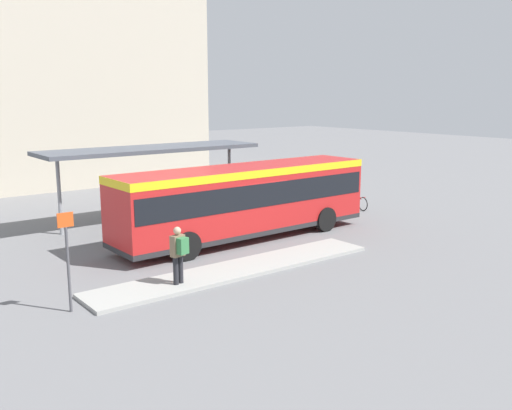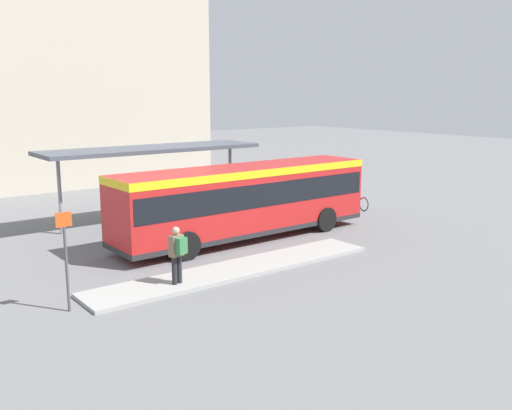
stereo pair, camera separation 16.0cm
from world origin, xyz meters
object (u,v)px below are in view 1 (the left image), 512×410
at_px(city_bus, 245,197).
at_px(potted_planter_near_shelter, 201,210).
at_px(bicycle_yellow, 348,200).
at_px(platform_sign, 68,257).
at_px(bicycle_red, 357,202).
at_px(pedestrian_waiting, 179,252).
at_px(bicycle_white, 332,199).

relative_size(city_bus, potted_planter_near_shelter, 8.00).
bearing_deg(potted_planter_near_shelter, bicycle_yellow, -6.83).
bearing_deg(city_bus, platform_sign, -158.75).
distance_m(bicycle_red, platform_sign, 17.65).
xyz_separation_m(pedestrian_waiting, potted_planter_near_shelter, (5.09, 6.78, -0.42)).
bearing_deg(bicycle_white, city_bus, -75.10).
bearing_deg(bicycle_yellow, bicycle_red, 0.33).
relative_size(city_bus, bicycle_red, 6.81).
distance_m(city_bus, potted_planter_near_shelter, 3.31).
distance_m(bicycle_yellow, bicycle_white, 0.87).
height_order(city_bus, bicycle_red, city_bus).
bearing_deg(pedestrian_waiting, platform_sign, 74.58).
relative_size(bicycle_white, platform_sign, 0.57).
xyz_separation_m(bicycle_red, platform_sign, (-16.91, -4.90, 1.19)).
xyz_separation_m(potted_planter_near_shelter, platform_sign, (-8.48, -6.67, 0.82)).
xyz_separation_m(city_bus, bicycle_white, (7.94, 2.87, -1.42)).
distance_m(pedestrian_waiting, bicycle_yellow, 14.84).
height_order(bicycle_red, bicycle_white, bicycle_red).
bearing_deg(potted_planter_near_shelter, bicycle_red, -11.87).
bearing_deg(potted_planter_near_shelter, pedestrian_waiting, -126.90).
relative_size(pedestrian_waiting, bicycle_red, 1.08).
xyz_separation_m(bicycle_red, bicycle_white, (-0.32, 1.50, -0.02)).
xyz_separation_m(city_bus, potted_planter_near_shelter, (-0.17, 3.15, -1.02)).
height_order(city_bus, bicycle_yellow, city_bus).
bearing_deg(bicycle_white, pedestrian_waiting, -68.73).
height_order(pedestrian_waiting, platform_sign, platform_sign).
distance_m(pedestrian_waiting, platform_sign, 3.41).
bearing_deg(platform_sign, bicycle_red, 16.14).
xyz_separation_m(pedestrian_waiting, platform_sign, (-3.39, 0.11, 0.40)).
relative_size(bicycle_yellow, potted_planter_near_shelter, 1.20).
height_order(bicycle_yellow, platform_sign, platform_sign).
distance_m(city_bus, bicycle_white, 8.56).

